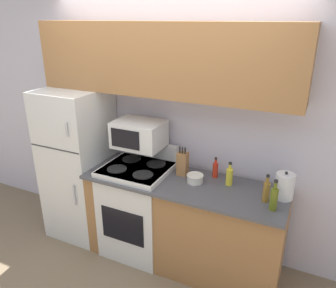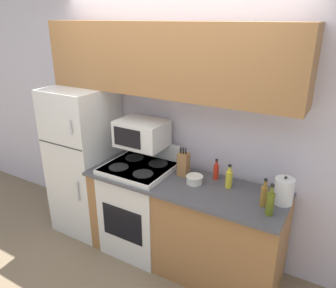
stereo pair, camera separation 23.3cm
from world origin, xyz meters
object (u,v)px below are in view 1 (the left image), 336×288
at_px(bottle_cooking_spray, 229,176).
at_px(kettle, 285,186).
at_px(refrigerator, 79,164).
at_px(knife_block, 183,163).
at_px(stove, 139,207).
at_px(bottle_vinegar, 266,191).
at_px(bottle_hot_sauce, 215,169).
at_px(microwave, 139,134).
at_px(bowl, 195,178).
at_px(bottle_olive_oil, 274,198).

height_order(bottle_cooking_spray, kettle, kettle).
xyz_separation_m(refrigerator, knife_block, (1.18, 0.10, 0.20)).
height_order(refrigerator, stove, refrigerator).
relative_size(bottle_vinegar, bottle_cooking_spray, 1.09).
xyz_separation_m(bottle_vinegar, bottle_hot_sauce, (-0.51, 0.24, -0.02)).
relative_size(microwave, knife_block, 1.67).
distance_m(microwave, knife_block, 0.52).
distance_m(knife_block, bottle_cooking_spray, 0.46).
height_order(microwave, bottle_hot_sauce, microwave).
height_order(microwave, knife_block, microwave).
distance_m(bottle_vinegar, kettle, 0.17).
bearing_deg(bottle_cooking_spray, bottle_hot_sauce, 149.81).
height_order(refrigerator, microwave, refrigerator).
bearing_deg(kettle, refrigerator, -178.44).
relative_size(refrigerator, bowl, 10.52).
distance_m(knife_block, bottle_hot_sauce, 0.31).
bearing_deg(bottle_cooking_spray, microwave, -179.99).
height_order(bottle_olive_oil, bottle_hot_sauce, bottle_olive_oil).
relative_size(stove, bottle_olive_oil, 4.29).
distance_m(stove, bottle_hot_sauce, 0.90).
relative_size(refrigerator, stove, 1.47).
height_order(microwave, bottle_vinegar, microwave).
relative_size(stove, bottle_cooking_spray, 5.07).
distance_m(bottle_olive_oil, kettle, 0.23).
relative_size(stove, kettle, 4.60).
bearing_deg(refrigerator, microwave, 6.70).
xyz_separation_m(refrigerator, bottle_cooking_spray, (1.64, 0.08, 0.17)).
distance_m(refrigerator, knife_block, 1.20).
relative_size(bowl, bottle_cooking_spray, 0.71).
relative_size(stove, knife_block, 3.92).
height_order(knife_block, bottle_hot_sauce, knife_block).
xyz_separation_m(refrigerator, kettle, (2.11, 0.06, 0.19)).
bearing_deg(stove, kettle, 3.72).
xyz_separation_m(refrigerator, bottle_hot_sauce, (1.48, 0.18, 0.16)).
distance_m(knife_block, bottle_vinegar, 0.82).
bearing_deg(kettle, bottle_hot_sauce, 169.24).
xyz_separation_m(knife_block, bottle_olive_oil, (0.88, -0.26, -0.01)).
bearing_deg(bottle_hot_sauce, bottle_olive_oil, -30.54).
bearing_deg(microwave, kettle, -1.11).
relative_size(knife_block, bottle_hot_sauce, 1.42).
bearing_deg(bowl, bottle_hot_sauce, 53.26).
xyz_separation_m(bottle_cooking_spray, kettle, (0.47, -0.03, 0.02)).
distance_m(microwave, bottle_hot_sauce, 0.81).
bearing_deg(kettle, bottle_vinegar, -136.40).
height_order(bottle_hot_sauce, kettle, kettle).
bearing_deg(stove, bottle_cooking_spray, 7.41).
xyz_separation_m(stove, knife_block, (0.43, 0.13, 0.53)).
height_order(stove, knife_block, knife_block).
bearing_deg(bowl, bottle_cooking_spray, 16.38).
xyz_separation_m(stove, bottle_cooking_spray, (0.89, 0.12, 0.50)).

